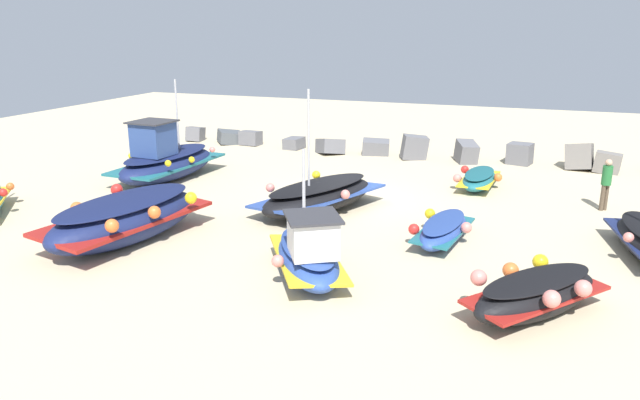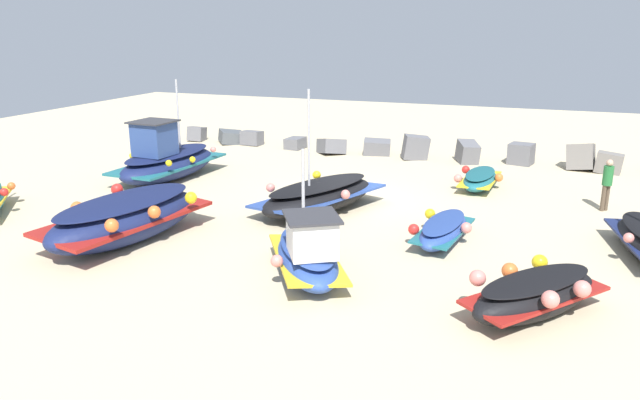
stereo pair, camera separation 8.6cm
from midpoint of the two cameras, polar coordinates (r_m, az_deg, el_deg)
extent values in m
plane|color=beige|center=(21.69, 2.49, 0.08)|extent=(55.30, 55.30, 0.00)
ellipsoid|color=navy|center=(25.18, -14.21, 3.19)|extent=(2.48, 5.36, 1.13)
cube|color=#1E6670|center=(25.17, -14.22, 3.31)|extent=(2.55, 5.15, 0.10)
ellipsoid|color=#151E45|center=(25.09, -14.28, 4.23)|extent=(2.18, 4.72, 0.19)
cube|color=#2D4784|center=(24.38, -15.48, 5.55)|extent=(1.37, 1.37, 1.28)
cube|color=#333338|center=(24.27, -15.60, 7.10)|extent=(1.59, 1.59, 0.06)
cylinder|color=#B7B7BC|center=(25.48, -13.38, 7.86)|extent=(0.08, 0.08, 2.79)
sphere|color=#EA7F75|center=(25.56, -10.18, 4.69)|extent=(0.24, 0.24, 0.24)
sphere|color=red|center=(26.39, -15.32, 4.51)|extent=(0.24, 0.24, 0.24)
sphere|color=yellow|center=(24.42, -12.08, 3.73)|extent=(0.24, 0.24, 0.24)
sphere|color=yellow|center=(25.29, -17.41, 3.99)|extent=(0.24, 0.24, 0.24)
sphere|color=yellow|center=(23.24, -14.19, 3.36)|extent=(0.24, 0.24, 0.24)
ellipsoid|color=black|center=(13.84, 19.48, -8.52)|extent=(3.12, 3.53, 0.92)
cube|color=maroon|center=(13.82, 19.50, -8.36)|extent=(3.05, 3.43, 0.11)
ellipsoid|color=black|center=(13.70, 19.63, -7.11)|extent=(2.73, 3.09, 0.17)
sphere|color=#EA7F75|center=(13.43, 14.51, -7.08)|extent=(0.36, 0.36, 0.36)
sphere|color=#EA7F75|center=(12.93, 20.75, -8.68)|extent=(0.36, 0.36, 0.36)
sphere|color=orange|center=(14.13, 17.31, -6.33)|extent=(0.36, 0.36, 0.36)
sphere|color=#EA7F75|center=(13.69, 23.32, -7.63)|extent=(0.36, 0.36, 0.36)
sphere|color=yellow|center=(14.86, 19.84, -5.48)|extent=(0.36, 0.36, 0.36)
ellipsoid|color=black|center=(20.15, -0.24, 0.29)|extent=(3.71, 5.29, 1.12)
cube|color=#2D4C9E|center=(20.14, -0.24, 0.42)|extent=(3.65, 5.12, 0.23)
ellipsoid|color=black|center=(20.04, -0.24, 1.42)|extent=(3.21, 4.64, 0.29)
cylinder|color=#B7B7BC|center=(19.34, -1.20, 5.82)|extent=(0.08, 0.08, 3.10)
sphere|color=#EA7F75|center=(20.03, -4.82, 1.17)|extent=(0.30, 0.30, 0.30)
sphere|color=#EA7F75|center=(19.36, 2.26, 0.53)|extent=(0.30, 0.30, 0.30)
sphere|color=yellow|center=(21.61, -0.48, 2.37)|extent=(0.30, 0.30, 0.30)
sphere|color=#EA7F75|center=(17.51, 26.88, -3.15)|extent=(0.26, 0.26, 0.26)
sphere|color=orange|center=(23.31, -27.19, 1.15)|extent=(0.27, 0.27, 0.27)
sphere|color=red|center=(22.10, -27.72, 0.63)|extent=(0.27, 0.27, 0.27)
ellipsoid|color=#1E6670|center=(23.93, 14.62, 1.86)|extent=(1.33, 3.17, 0.62)
cube|color=gold|center=(23.93, 14.62, 1.93)|extent=(1.37, 3.05, 0.06)
ellipsoid|color=#1A565F|center=(23.87, 14.66, 2.46)|extent=(1.17, 2.79, 0.11)
sphere|color=#EA7F75|center=(23.32, 12.67, 2.02)|extent=(0.32, 0.32, 0.32)
sphere|color=orange|center=(23.80, 16.29, 2.06)|extent=(0.32, 0.32, 0.32)
sphere|color=red|center=(24.70, 13.36, 2.81)|extent=(0.32, 0.32, 0.32)
ellipsoid|color=#2D4C9E|center=(15.04, -1.33, -5.65)|extent=(3.14, 3.81, 0.93)
cube|color=gold|center=(15.03, -1.33, -5.50)|extent=(3.06, 3.69, 0.17)
ellipsoid|color=navy|center=(14.92, -1.34, -4.40)|extent=(2.73, 3.33, 0.22)
cube|color=white|center=(14.11, -0.85, -3.42)|extent=(1.49, 1.51, 0.89)
cube|color=#333338|center=(13.95, -0.86, -1.59)|extent=(1.73, 1.76, 0.06)
cylinder|color=#B7B7BC|center=(14.99, -1.69, 0.55)|extent=(0.08, 0.08, 2.28)
sphere|color=red|center=(15.68, 1.23, -3.73)|extent=(0.30, 0.30, 0.30)
sphere|color=#EA7F75|center=(14.25, -4.17, -5.74)|extent=(0.30, 0.30, 0.30)
ellipsoid|color=navy|center=(18.19, -17.87, -1.79)|extent=(2.97, 5.51, 1.35)
cube|color=maroon|center=(18.18, -17.89, -1.60)|extent=(2.97, 5.31, 0.18)
ellipsoid|color=#151E45|center=(18.04, -18.01, -0.17)|extent=(2.58, 4.84, 0.27)
sphere|color=yellow|center=(18.23, -12.18, 0.19)|extent=(0.36, 0.36, 0.36)
sphere|color=red|center=(19.34, -18.68, 0.93)|extent=(0.36, 0.36, 0.36)
sphere|color=orange|center=(17.25, -15.44, -1.12)|extent=(0.36, 0.36, 0.36)
sphere|color=orange|center=(18.52, -22.01, -0.70)|extent=(0.36, 0.36, 0.36)
sphere|color=orange|center=(16.33, -19.11, -2.30)|extent=(0.36, 0.36, 0.36)
ellipsoid|color=#2D4C9E|center=(17.71, 11.40, -2.86)|extent=(1.44, 3.24, 0.69)
cube|color=#1E6670|center=(17.70, 11.40, -2.76)|extent=(1.44, 3.12, 0.09)
ellipsoid|color=navy|center=(17.63, 11.45, -2.02)|extent=(1.25, 2.85, 0.14)
sphere|color=red|center=(17.17, 8.67, -2.73)|extent=(0.31, 0.31, 0.31)
sphere|color=#EA7F75|center=(17.50, 13.45, -2.54)|extent=(0.31, 0.31, 0.31)
sphere|color=yellow|center=(18.48, 10.17, -1.27)|extent=(0.31, 0.31, 0.31)
cylinder|color=brown|center=(22.43, 25.18, 0.24)|extent=(0.14, 0.14, 0.88)
cylinder|color=brown|center=(22.31, 24.90, 0.19)|extent=(0.14, 0.14, 0.88)
cylinder|color=#236B33|center=(22.19, 25.27, 2.11)|extent=(0.32, 0.32, 0.65)
sphere|color=tan|center=(22.10, 25.41, 3.20)|extent=(0.22, 0.22, 0.22)
cube|color=slate|center=(33.29, -11.70, 6.10)|extent=(0.92, 0.97, 0.87)
cube|color=#4C5156|center=(32.37, -8.52, 5.87)|extent=(1.84, 1.85, 0.78)
cube|color=slate|center=(31.69, -6.62, 5.81)|extent=(1.09, 0.88, 0.78)
cube|color=slate|center=(30.54, -2.53, 5.35)|extent=(0.93, 1.12, 0.60)
cube|color=slate|center=(29.37, 0.88, 5.07)|extent=(1.63, 1.71, 1.00)
cube|color=slate|center=(29.20, 5.18, 4.94)|extent=(1.47, 1.23, 0.83)
cube|color=slate|center=(28.36, 8.79, 4.89)|extent=(1.42, 1.09, 1.25)
cube|color=slate|center=(28.15, 13.51, 4.36)|extent=(1.27, 1.50, 1.12)
cube|color=slate|center=(28.51, 18.19, 4.16)|extent=(1.19, 1.12, 0.94)
cube|color=slate|center=(28.36, 23.12, 3.78)|extent=(1.31, 1.33, 1.38)
cube|color=slate|center=(28.10, 25.32, 3.17)|extent=(1.17, 0.79, 0.95)
camera|label=1|loc=(0.04, -90.13, -0.04)|focal=34.05mm
camera|label=2|loc=(0.04, 89.87, 0.04)|focal=34.05mm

